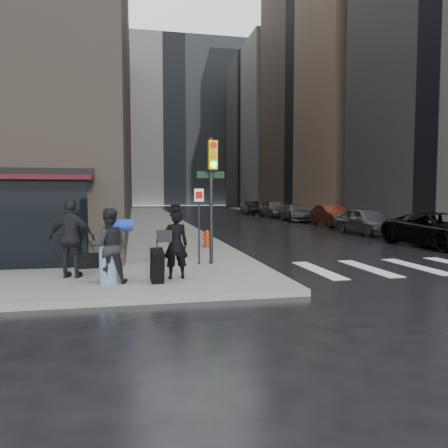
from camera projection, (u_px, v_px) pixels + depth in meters
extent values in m
plane|color=black|center=(205.00, 282.00, 11.01)|extent=(140.00, 140.00, 0.00)
cube|color=slate|center=(154.00, 219.00, 37.37)|extent=(4.00, 50.00, 0.15)
cube|color=slate|center=(303.00, 217.00, 40.12)|extent=(3.00, 50.00, 0.15)
cube|color=silver|center=(318.00, 270.00, 12.70)|extent=(0.50, 3.00, 0.01)
cube|color=silver|center=(368.00, 268.00, 13.02)|extent=(0.50, 3.00, 0.01)
cube|color=silver|center=(416.00, 266.00, 13.35)|extent=(0.50, 3.00, 0.01)
cube|color=gray|center=(18.00, 48.00, 44.30)|extent=(22.00, 24.00, 34.00)
cube|color=brown|center=(59.00, 124.00, 68.02)|extent=(22.00, 20.00, 26.00)
cube|color=#8F7058|center=(382.00, 45.00, 49.15)|extent=(22.00, 22.00, 38.00)
cube|color=gray|center=(304.00, 131.00, 72.06)|extent=(22.00, 20.00, 25.00)
cube|color=gray|center=(172.00, 125.00, 87.29)|extent=(40.00, 12.00, 32.00)
imported|color=black|center=(176.00, 245.00, 10.62)|extent=(0.64, 0.44, 1.67)
cylinder|color=black|center=(175.00, 210.00, 10.56)|extent=(0.36, 0.36, 0.04)
cylinder|color=black|center=(175.00, 207.00, 10.56)|extent=(0.22, 0.22, 0.13)
cube|color=black|center=(164.00, 236.00, 10.48)|extent=(0.36, 0.14, 0.29)
cube|color=black|center=(157.00, 266.00, 10.14)|extent=(0.32, 0.67, 0.85)
cylinder|color=black|center=(157.00, 247.00, 10.11)|extent=(0.03, 0.03, 0.39)
imported|color=black|center=(109.00, 246.00, 10.04)|extent=(0.91, 0.75, 1.74)
cube|color=black|center=(90.00, 261.00, 10.10)|extent=(0.55, 0.33, 0.33)
cylinder|color=#1D329F|center=(121.00, 225.00, 10.20)|extent=(0.58, 0.41, 0.28)
imported|color=black|center=(72.00, 238.00, 10.74)|extent=(1.22, 0.73, 1.95)
cylinder|color=black|center=(211.00, 201.00, 12.83)|extent=(0.11, 0.11, 3.69)
cube|color=#AC960B|center=(213.00, 155.00, 12.54)|extent=(0.27, 0.18, 0.83)
cylinder|color=red|center=(213.00, 145.00, 12.43)|extent=(0.19, 0.06, 0.18)
cylinder|color=orange|center=(214.00, 155.00, 12.45)|extent=(0.19, 0.06, 0.18)
cylinder|color=#19E533|center=(214.00, 164.00, 12.47)|extent=(0.19, 0.06, 0.18)
cylinder|color=black|center=(199.00, 227.00, 12.78)|extent=(0.06, 0.06, 2.22)
cube|color=white|center=(199.00, 195.00, 12.69)|extent=(0.28, 0.04, 0.37)
cube|color=black|center=(211.00, 175.00, 12.85)|extent=(0.83, 0.08, 0.20)
cylinder|color=#B6260B|center=(207.00, 246.00, 16.92)|extent=(0.29, 0.29, 0.09)
cylinder|color=#B6260B|center=(207.00, 240.00, 16.91)|extent=(0.22, 0.22, 0.55)
sphere|color=#B6260B|center=(207.00, 233.00, 16.88)|extent=(0.20, 0.20, 0.20)
cylinder|color=#B6260B|center=(207.00, 238.00, 16.90)|extent=(0.37, 0.13, 0.13)
imported|color=black|center=(440.00, 230.00, 18.03)|extent=(2.66, 5.29, 1.43)
imported|color=#424247|center=(365.00, 221.00, 23.80)|extent=(2.02, 4.46, 1.49)
imported|color=#40150C|center=(332.00, 216.00, 29.75)|extent=(1.64, 4.38, 1.43)
imported|color=#3E3E43|center=(297.00, 213.00, 35.47)|extent=(2.30, 4.85, 1.37)
imported|color=#46454B|center=(274.00, 209.00, 41.24)|extent=(2.08, 4.83, 1.62)
imported|color=black|center=(250.00, 208.00, 46.88)|extent=(1.63, 4.32, 1.41)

